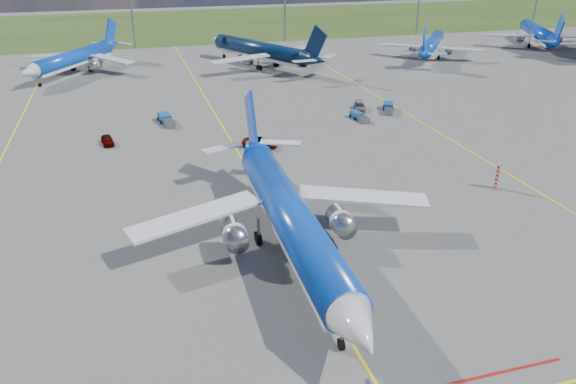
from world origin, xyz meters
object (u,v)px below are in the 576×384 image
object	(u,v)px
bg_jet_ene	(536,46)
service_car_b	(260,142)
warning_post	(497,176)
bg_jet_ne	(430,57)
bg_jet_n	(260,66)
service_car_a	(107,140)
service_car_c	(360,106)
main_airliner	(291,254)
baggage_tug_e	(388,108)
baggage_tug_w	(359,117)
baggage_tug_c	(166,120)
bg_jet_nnw	(76,74)

from	to	relation	value
bg_jet_ene	service_car_b	distance (m)	103.68
warning_post	bg_jet_ne	xyz separation A→B (m)	(31.40, 70.93, -1.50)
bg_jet_n	service_car_a	xyz separation A→B (m)	(-32.32, -44.00, 0.63)
service_car_c	bg_jet_ne	bearing A→B (deg)	64.10
bg_jet_ne	service_car_a	distance (m)	85.71
bg_jet_ene	main_airliner	world-z (taller)	main_airliner
main_airliner	baggage_tug_e	size ratio (longest dim) A/B	7.66
service_car_b	service_car_c	distance (m)	23.98
bg_jet_ne	baggage_tug_w	xyz separation A→B (m)	(-36.16, -42.15, 0.49)
service_car_b	baggage_tug_c	xyz separation A→B (m)	(-11.37, 14.48, -0.10)
warning_post	service_car_a	size ratio (longest dim) A/B	0.82
warning_post	bg_jet_nnw	bearing A→B (deg)	123.03
service_car_a	bg_jet_ene	bearing A→B (deg)	16.15
main_airliner	service_car_b	xyz separation A→B (m)	(3.97, 28.33, 0.68)
bg_jet_ne	bg_jet_nnw	bearing A→B (deg)	32.99
bg_jet_ne	bg_jet_ene	size ratio (longest dim) A/B	0.89
main_airliner	bg_jet_ene	bearing A→B (deg)	43.73
warning_post	service_car_c	bearing A→B (deg)	94.28
service_car_c	warning_post	bearing A→B (deg)	-69.17
bg_jet_ne	baggage_tug_w	bearing A→B (deg)	85.75
warning_post	bg_jet_ne	bearing A→B (deg)	66.12
warning_post	bg_jet_n	xyz separation A→B (m)	(-10.36, 71.83, -1.50)
bg_jet_n	service_car_b	distance (m)	52.49
bg_jet_n	bg_jet_ne	size ratio (longest dim) A/B	1.17
baggage_tug_w	main_airliner	bearing A→B (deg)	-126.86
bg_jet_ne	baggage_tug_c	xyz separation A→B (m)	(-65.43, -35.64, 0.58)
warning_post	bg_jet_n	bearing A→B (deg)	98.21
warning_post	service_car_b	size ratio (longest dim) A/B	0.61
warning_post	baggage_tug_c	distance (m)	49.04
main_airliner	service_car_c	distance (m)	47.87
bg_jet_ne	service_car_c	size ratio (longest dim) A/B	7.97
service_car_a	service_car_c	xyz separation A→B (m)	(40.15, 6.00, -0.01)
bg_jet_n	bg_jet_ene	distance (m)	75.58
warning_post	main_airliner	bearing A→B (deg)	-164.24
warning_post	bg_jet_ne	size ratio (longest dim) A/B	0.09
bg_jet_n	service_car_c	size ratio (longest dim) A/B	9.29
bg_jet_ene	main_airliner	bearing A→B (deg)	66.83
warning_post	bg_jet_ne	world-z (taller)	bg_jet_ne
service_car_b	baggage_tug_w	world-z (taller)	service_car_b
warning_post	baggage_tug_c	size ratio (longest dim) A/B	0.53
bg_jet_ne	service_car_c	distance (m)	50.28
bg_jet_ne	bg_jet_ene	world-z (taller)	bg_jet_ene
bg_jet_ne	warning_post	bearing A→B (deg)	102.49
bg_jet_n	service_car_b	size ratio (longest dim) A/B	8.01
bg_jet_n	baggage_tug_c	distance (m)	43.54
baggage_tug_c	service_car_b	bearing A→B (deg)	-60.52
warning_post	service_car_c	distance (m)	33.94
service_car_a	baggage_tug_e	xyz separation A→B (m)	(44.40, 4.05, -0.09)
bg_jet_nnw	service_car_c	xyz separation A→B (m)	(46.68, -41.87, 0.62)
bg_jet_nnw	bg_jet_n	distance (m)	39.05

